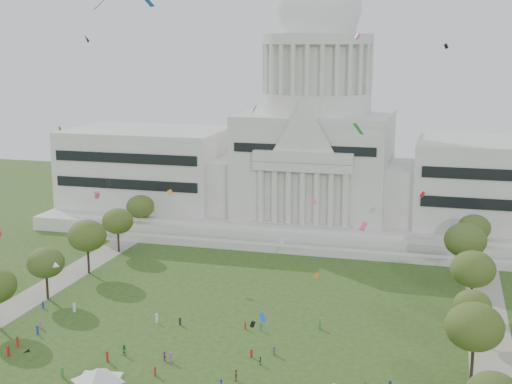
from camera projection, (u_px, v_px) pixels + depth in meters
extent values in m
cube|color=beige|center=(316.00, 217.00, 220.16)|extent=(160.00, 60.00, 4.00)
cube|color=beige|center=(293.00, 249.00, 189.19)|extent=(130.00, 3.00, 2.00)
cube|color=beige|center=(299.00, 236.00, 196.44)|extent=(140.00, 3.00, 5.00)
cube|color=beige|center=(149.00, 168.00, 230.76)|extent=(50.00, 34.00, 22.00)
cube|color=beige|center=(506.00, 186.00, 202.39)|extent=(50.00, 34.00, 22.00)
cube|color=beige|center=(229.00, 183.00, 222.26)|extent=(12.00, 26.00, 16.00)
cube|color=beige|center=(405.00, 192.00, 208.33)|extent=(12.00, 26.00, 16.00)
cube|color=beige|center=(316.00, 167.00, 215.96)|extent=(44.00, 38.00, 28.00)
cube|color=beige|center=(303.00, 167.00, 196.42)|extent=(28.00, 3.00, 2.40)
cube|color=black|center=(125.00, 171.00, 214.10)|extent=(46.00, 0.40, 11.00)
cube|color=black|center=(511.00, 191.00, 185.73)|extent=(46.00, 0.40, 11.00)
cylinder|color=beige|center=(317.00, 103.00, 212.02)|extent=(32.00, 32.00, 6.00)
cylinder|color=beige|center=(318.00, 69.00, 209.99)|extent=(28.00, 28.00, 14.00)
cylinder|color=beige|center=(318.00, 39.00, 208.26)|extent=(32.40, 32.40, 3.00)
cylinder|color=beige|center=(318.00, 20.00, 207.14)|extent=(22.00, 22.00, 8.00)
ellipsoid|color=white|center=(319.00, 6.00, 206.33)|extent=(25.00, 25.00, 26.20)
cube|color=gray|center=(22.00, 303.00, 152.65)|extent=(8.00, 160.00, 0.04)
cube|color=gray|center=(491.00, 353.00, 127.89)|extent=(8.00, 160.00, 0.04)
cylinder|color=black|center=(472.00, 364.00, 116.39)|extent=(0.56, 0.56, 6.20)
ellipsoid|color=#384A16|center=(474.00, 327.00, 115.05)|extent=(9.55, 9.55, 7.82)
cylinder|color=black|center=(47.00, 287.00, 154.81)|extent=(0.56, 0.56, 5.27)
ellipsoid|color=#354D1D|center=(46.00, 263.00, 153.67)|extent=(8.12, 8.12, 6.65)
cylinder|color=black|center=(471.00, 330.00, 132.60)|extent=(0.56, 0.56, 4.56)
ellipsoid|color=#3C4E19|center=(472.00, 305.00, 131.62)|extent=(7.01, 7.01, 5.74)
cylinder|color=black|center=(88.00, 261.00, 172.21)|extent=(0.56, 0.56, 6.03)
ellipsoid|color=#3A5218|center=(87.00, 236.00, 170.91)|extent=(9.29, 9.29, 7.60)
cylinder|color=black|center=(471.00, 298.00, 147.05)|extent=(0.56, 0.56, 5.97)
ellipsoid|color=#374C18|center=(473.00, 269.00, 145.77)|extent=(9.19, 9.19, 7.52)
cylinder|color=black|center=(118.00, 242.00, 190.12)|extent=(0.56, 0.56, 5.41)
ellipsoid|color=#3C4D17|center=(118.00, 221.00, 188.96)|extent=(8.33, 8.33, 6.81)
cylinder|color=black|center=(464.00, 268.00, 166.38)|extent=(0.56, 0.56, 6.37)
ellipsoid|color=#374D1D|center=(465.00, 240.00, 165.00)|extent=(9.82, 9.82, 8.03)
cylinder|color=black|center=(141.00, 225.00, 207.68)|extent=(0.56, 0.56, 5.32)
ellipsoid|color=#364C17|center=(140.00, 207.00, 206.54)|extent=(8.19, 8.19, 6.70)
cylinder|color=black|center=(473.00, 250.00, 182.77)|extent=(0.56, 0.56, 5.47)
ellipsoid|color=#334A19|center=(474.00, 228.00, 181.59)|extent=(8.42, 8.42, 6.89)
cylinder|color=#4C4C4C|center=(90.00, 379.00, 115.31)|extent=(0.12, 0.12, 2.66)
cylinder|color=#4C4C4C|center=(124.00, 383.00, 113.77)|extent=(0.12, 0.12, 2.66)
cube|color=silver|center=(98.00, 381.00, 111.43)|extent=(7.38, 7.38, 0.21)
pyramid|color=silver|center=(98.00, 374.00, 111.19)|extent=(10.33, 10.33, 2.13)
imported|color=navy|center=(221.00, 384.00, 114.58)|extent=(0.87, 1.20, 1.67)
imported|color=olive|center=(236.00, 375.00, 117.22)|extent=(0.83, 1.27, 2.03)
imported|color=#994C8C|center=(165.00, 356.00, 124.78)|extent=(1.42, 1.71, 1.75)
imported|color=#33723F|center=(124.00, 350.00, 127.08)|extent=(1.05, 0.79, 1.92)
imported|color=#33723F|center=(260.00, 361.00, 123.11)|extent=(0.55, 0.94, 1.56)
cube|color=#33723F|center=(320.00, 325.00, 138.48)|extent=(0.52, 0.38, 1.75)
cube|color=#B21E1E|center=(8.00, 351.00, 126.46)|extent=(0.34, 0.52, 1.93)
cube|color=silver|center=(74.00, 307.00, 147.50)|extent=(0.55, 0.60, 1.94)
cube|color=silver|center=(157.00, 318.00, 141.67)|extent=(0.58, 0.55, 1.87)
cube|color=#994C8C|center=(40.00, 324.00, 139.14)|extent=(0.46, 0.50, 1.60)
cube|color=#B21E1E|center=(155.00, 371.00, 119.14)|extent=(0.37, 0.49, 1.65)
cube|color=#33723F|center=(261.00, 327.00, 137.77)|extent=(0.51, 0.52, 1.70)
cube|color=#4C4C51|center=(274.00, 351.00, 127.13)|extent=(0.30, 0.44, 1.60)
cube|color=#26262B|center=(180.00, 321.00, 140.65)|extent=(0.41, 0.47, 1.51)
cube|color=#33723F|center=(62.00, 372.00, 118.67)|extent=(0.41, 0.52, 1.70)
cube|color=#B21E1E|center=(107.00, 356.00, 124.37)|extent=(0.44, 0.58, 1.93)
cube|color=#B21E1E|center=(251.00, 353.00, 126.06)|extent=(0.41, 0.47, 1.49)
cube|color=#B21E1E|center=(245.00, 325.00, 138.59)|extent=(0.32, 0.45, 1.57)
cube|color=#994C8C|center=(171.00, 357.00, 124.13)|extent=(0.42, 0.55, 1.83)
cube|color=#B21E1E|center=(17.00, 342.00, 130.44)|extent=(0.60, 0.58, 1.95)
cube|color=navy|center=(37.00, 330.00, 136.04)|extent=(0.56, 0.52, 1.79)
cube|color=navy|center=(43.00, 305.00, 149.65)|extent=(0.29, 0.42, 1.45)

